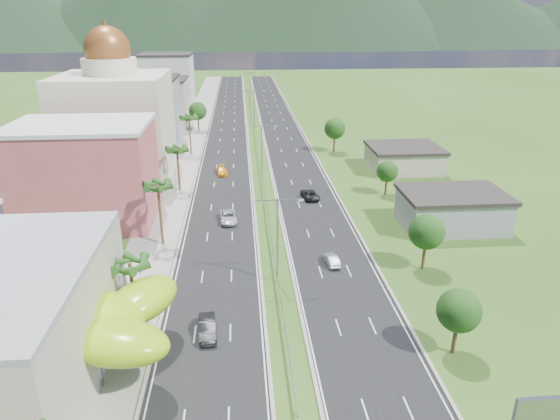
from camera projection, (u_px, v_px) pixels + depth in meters
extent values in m
plane|color=#2D5119|center=(285.00, 330.00, 52.09)|extent=(500.00, 500.00, 0.00)
cube|color=black|center=(227.00, 135.00, 134.85)|extent=(11.00, 260.00, 0.04)
cube|color=black|center=(283.00, 134.00, 135.97)|extent=(11.00, 260.00, 0.04)
cube|color=gray|center=(192.00, 135.00, 134.12)|extent=(7.00, 260.00, 0.12)
cube|color=gray|center=(258.00, 149.00, 118.52)|extent=(0.08, 216.00, 0.28)
cube|color=gray|center=(248.00, 89.00, 213.06)|extent=(0.10, 0.12, 0.70)
cylinder|color=gray|center=(277.00, 242.00, 59.31)|extent=(0.20, 0.20, 11.00)
cube|color=gray|center=(265.00, 200.00, 57.24)|extent=(2.88, 0.12, 0.12)
cube|color=gray|center=(290.00, 200.00, 57.45)|extent=(2.88, 0.12, 0.12)
cube|color=silver|center=(254.00, 201.00, 57.18)|extent=(0.60, 0.25, 0.18)
cube|color=silver|center=(301.00, 200.00, 57.59)|extent=(0.60, 0.25, 0.18)
cylinder|color=gray|center=(262.00, 153.00, 96.34)|extent=(0.20, 0.20, 11.00)
cube|color=gray|center=(254.00, 126.00, 94.27)|extent=(2.88, 0.12, 0.12)
cube|color=gray|center=(269.00, 126.00, 94.49)|extent=(2.88, 0.12, 0.12)
cube|color=silver|center=(247.00, 127.00, 94.22)|extent=(0.60, 0.25, 0.18)
cube|color=silver|center=(276.00, 126.00, 94.62)|extent=(0.60, 0.25, 0.18)
cylinder|color=gray|center=(254.00, 110.00, 138.01)|extent=(0.20, 0.20, 11.00)
cube|color=gray|center=(248.00, 91.00, 135.94)|extent=(2.88, 0.12, 0.12)
cube|color=gray|center=(259.00, 91.00, 136.16)|extent=(2.88, 0.12, 0.12)
cube|color=silver|center=(244.00, 91.00, 135.88)|extent=(0.60, 0.25, 0.18)
cube|color=silver|center=(264.00, 91.00, 136.29)|extent=(0.60, 0.25, 0.18)
cylinder|color=gray|center=(250.00, 88.00, 179.68)|extent=(0.20, 0.20, 11.00)
cube|color=gray|center=(246.00, 72.00, 177.61)|extent=(2.88, 0.12, 0.12)
cube|color=gray|center=(254.00, 72.00, 177.82)|extent=(2.88, 0.12, 0.12)
cube|color=silver|center=(242.00, 73.00, 177.55)|extent=(0.60, 0.25, 0.18)
cube|color=silver|center=(257.00, 73.00, 177.96)|extent=(0.60, 0.25, 0.18)
cylinder|color=gray|center=(37.00, 337.00, 47.69)|extent=(0.50, 0.50, 4.00)
cylinder|color=gray|center=(99.00, 368.00, 43.59)|extent=(0.50, 0.50, 4.00)
cylinder|color=gray|center=(39.00, 395.00, 40.51)|extent=(0.50, 0.50, 4.00)
cylinder|color=gray|center=(133.00, 332.00, 48.37)|extent=(0.50, 0.50, 4.00)
cube|color=#BE4E55|center=(86.00, 175.00, 76.84)|extent=(20.00, 15.00, 15.00)
cube|color=beige|center=(117.00, 127.00, 97.21)|extent=(20.00, 20.00, 20.00)
cylinder|color=beige|center=(109.00, 66.00, 92.95)|extent=(10.00, 10.00, 3.00)
sphere|color=brown|center=(107.00, 49.00, 91.84)|extent=(8.40, 8.40, 8.40)
cube|color=gray|center=(145.00, 113.00, 121.17)|extent=(16.00, 15.00, 16.00)
cube|color=#B9B398|center=(159.00, 104.00, 142.10)|extent=(16.00, 15.00, 13.00)
cube|color=silver|center=(168.00, 84.00, 162.47)|extent=(16.00, 15.00, 18.00)
cube|color=#D85919|center=(549.00, 415.00, 34.99)|extent=(5.20, 0.35, 3.20)
cube|color=gray|center=(452.00, 211.00, 76.41)|extent=(15.00, 10.00, 5.00)
cube|color=#B9B398|center=(404.00, 159.00, 104.45)|extent=(14.00, 12.00, 4.40)
cylinder|color=#47301C|center=(134.00, 295.00, 51.39)|extent=(0.36, 0.36, 7.50)
cylinder|color=#47301C|center=(160.00, 215.00, 69.63)|extent=(0.36, 0.36, 9.00)
cylinder|color=#47301C|center=(178.00, 170.00, 91.11)|extent=(0.36, 0.36, 8.00)
cylinder|color=#47301C|center=(190.00, 136.00, 114.11)|extent=(0.36, 0.36, 8.80)
cylinder|color=#47301C|center=(198.00, 122.00, 137.98)|extent=(0.40, 0.40, 4.90)
sphere|color=#214C17|center=(198.00, 111.00, 136.81)|extent=(4.90, 4.90, 4.90)
cylinder|color=#47301C|center=(455.00, 335.00, 47.88)|extent=(0.40, 0.40, 4.20)
sphere|color=#214C17|center=(459.00, 311.00, 46.88)|extent=(4.20, 4.20, 4.20)
cylinder|color=#47301C|center=(424.00, 253.00, 63.78)|extent=(0.40, 0.40, 4.55)
sphere|color=#214C17|center=(427.00, 232.00, 62.70)|extent=(4.55, 4.55, 4.55)
cylinder|color=#47301C|center=(386.00, 184.00, 90.06)|extent=(0.40, 0.40, 3.85)
sphere|color=#214C17|center=(387.00, 171.00, 89.14)|extent=(3.85, 3.85, 3.85)
cylinder|color=#47301C|center=(334.00, 142.00, 117.34)|extent=(0.40, 0.40, 4.90)
sphere|color=#214C17|center=(335.00, 129.00, 116.18)|extent=(4.90, 4.90, 4.90)
imported|color=black|center=(207.00, 328.00, 51.03)|extent=(2.11, 5.05, 1.62)
imported|color=#B7BABF|center=(228.00, 217.00, 78.67)|extent=(3.07, 5.73, 1.53)
imported|color=orange|center=(222.00, 171.00, 101.69)|extent=(2.71, 5.29, 1.47)
imported|color=#A7A9AF|center=(331.00, 260.00, 65.39)|extent=(1.82, 4.15, 1.33)
imported|color=black|center=(310.00, 194.00, 88.52)|extent=(3.11, 5.64, 1.49)
imported|color=black|center=(166.00, 344.00, 48.69)|extent=(0.74, 2.18, 1.38)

